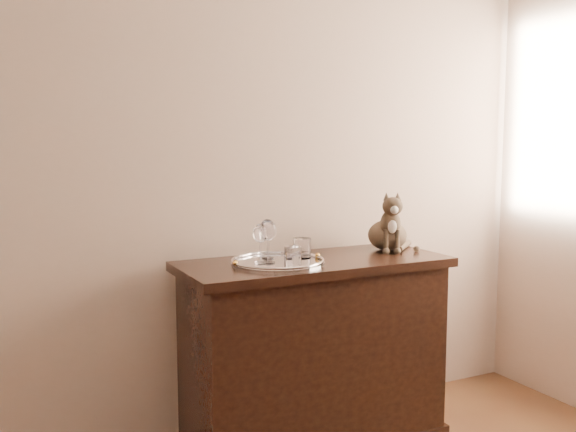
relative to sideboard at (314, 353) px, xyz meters
name	(u,v)px	position (x,y,z in m)	size (l,w,h in m)	color
wall_back	(159,146)	(-0.60, 0.31, 0.93)	(4.00, 0.10, 2.70)	#BFA38F
sideboard	(314,353)	(0.00, 0.00, 0.00)	(1.20, 0.50, 0.85)	black
tray	(278,262)	(-0.18, 0.00, 0.43)	(0.40, 0.40, 0.01)	white
wine_glass_b	(267,239)	(-0.19, 0.08, 0.52)	(0.07, 0.07, 0.17)	silver
wine_glass_c	(260,244)	(-0.26, -0.01, 0.52)	(0.06, 0.06, 0.17)	white
wine_glass_d	(268,242)	(-0.23, -0.02, 0.52)	(0.07, 0.07, 0.18)	silver
tumbler_b	(293,256)	(-0.17, -0.12, 0.47)	(0.07, 0.07, 0.08)	silver
tumbler_c	(302,248)	(-0.05, 0.02, 0.48)	(0.08, 0.08, 0.09)	white
cat	(388,220)	(0.44, 0.07, 0.57)	(0.28, 0.26, 0.28)	brown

